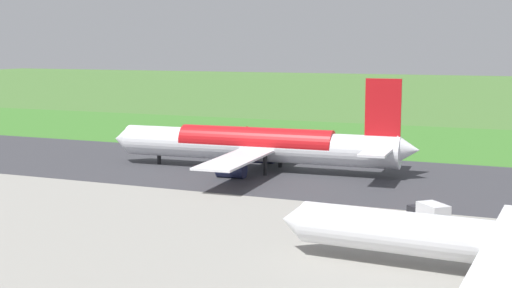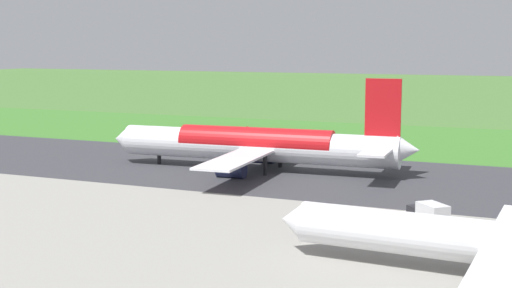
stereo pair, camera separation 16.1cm
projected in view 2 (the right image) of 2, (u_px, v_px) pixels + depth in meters
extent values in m
plane|color=#477233|center=(260.00, 171.00, 116.86)|extent=(800.00, 800.00, 0.00)
cube|color=#38383D|center=(260.00, 171.00, 116.86)|extent=(600.00, 38.49, 0.06)
cube|color=gray|center=(79.00, 249.00, 71.90)|extent=(440.00, 110.00, 0.05)
cube|color=#3C782B|center=(324.00, 143.00, 149.71)|extent=(600.00, 80.00, 0.04)
cylinder|color=white|center=(256.00, 146.00, 116.58)|extent=(48.21, 7.83, 5.20)
cone|color=white|center=(123.00, 139.00, 125.06)|extent=(3.27, 5.10, 4.94)
cone|color=white|center=(408.00, 150.00, 108.11)|extent=(3.74, 4.61, 4.42)
cube|color=red|center=(383.00, 107.00, 108.56)|extent=(5.62, 0.81, 9.00)
cube|color=white|center=(376.00, 152.00, 104.32)|extent=(4.49, 9.21, 0.36)
cube|color=white|center=(388.00, 143.00, 114.57)|extent=(4.49, 9.21, 0.36)
cube|color=white|center=(238.00, 158.00, 106.05)|extent=(7.20, 22.30, 0.35)
cube|color=white|center=(281.00, 140.00, 126.56)|extent=(7.20, 22.30, 0.35)
cylinder|color=#23284C|center=(231.00, 170.00, 110.49)|extent=(4.65, 3.04, 2.80)
cylinder|color=#23284C|center=(262.00, 156.00, 124.48)|extent=(4.65, 3.04, 2.80)
cylinder|color=black|center=(159.00, 155.00, 123.00)|extent=(0.70, 0.70, 3.42)
cylinder|color=black|center=(265.00, 165.00, 112.20)|extent=(0.70, 0.70, 3.42)
cylinder|color=black|center=(280.00, 158.00, 119.66)|extent=(0.70, 0.70, 3.42)
cylinder|color=red|center=(256.00, 143.00, 116.51)|extent=(26.65, 6.67, 5.23)
cylinder|color=white|center=(501.00, 244.00, 61.96)|extent=(38.04, 6.05, 4.10)
cone|color=white|center=(293.00, 220.00, 70.61)|extent=(2.56, 4.01, 3.90)
cube|color=white|center=(498.00, 278.00, 53.92)|extent=(5.62, 17.58, 0.28)
cylinder|color=black|center=(499.00, 273.00, 62.34)|extent=(0.63, 0.63, 1.26)
cube|color=black|center=(419.00, 211.00, 83.56)|extent=(3.11, 3.11, 1.30)
cube|color=silver|center=(433.00, 213.00, 80.90)|extent=(4.28, 4.34, 2.20)
cylinder|color=black|center=(412.00, 217.00, 83.31)|extent=(0.83, 0.86, 0.90)
cylinder|color=black|center=(426.00, 216.00, 84.00)|extent=(0.83, 0.86, 0.90)
cylinder|color=black|center=(428.00, 224.00, 80.15)|extent=(0.83, 0.86, 0.90)
cylinder|color=black|center=(443.00, 223.00, 80.85)|extent=(0.83, 0.86, 0.90)
cylinder|color=slate|center=(247.00, 134.00, 156.44)|extent=(0.10, 0.10, 2.22)
cube|color=red|center=(247.00, 128.00, 156.26)|extent=(0.60, 0.04, 0.60)
cone|color=orange|center=(235.00, 137.00, 157.77)|extent=(0.40, 0.40, 0.55)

